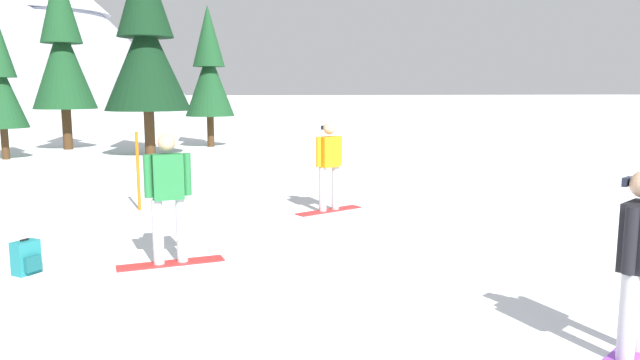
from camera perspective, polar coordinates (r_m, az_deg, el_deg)
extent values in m
cube|color=#993FD8|center=(6.20, 27.85, -14.81)|extent=(1.41, 0.91, 0.02)
cylinder|color=#B7B7BC|center=(5.92, 27.65, -11.71)|extent=(0.15, 0.15, 0.79)
cylinder|color=#B7B7BC|center=(6.21, 28.56, -10.84)|extent=(0.15, 0.15, 0.79)
cube|color=black|center=(5.87, 28.60, -4.84)|extent=(0.47, 0.40, 0.60)
cylinder|color=black|center=(5.63, 27.84, -5.20)|extent=(0.11, 0.11, 0.58)
cube|color=black|center=(5.83, 27.61, -0.13)|extent=(0.17, 0.11, 0.08)
cube|color=red|center=(8.50, -14.22, -7.82)|extent=(1.47, 0.38, 0.02)
cylinder|color=#B7B7BC|center=(8.37, -15.42, -4.87)|extent=(0.15, 0.15, 0.90)
cylinder|color=#B7B7BC|center=(8.40, -13.25, -4.73)|extent=(0.15, 0.15, 0.90)
cube|color=#237238|center=(8.25, -14.53, 0.32)|extent=(0.42, 0.27, 0.62)
cylinder|color=#237238|center=(8.22, -16.33, 0.35)|extent=(0.11, 0.11, 0.58)
cylinder|color=#237238|center=(8.28, -12.75, 0.55)|extent=(0.11, 0.11, 0.58)
sphere|color=tan|center=(8.19, -14.65, 3.57)|extent=(0.24, 0.24, 0.24)
cube|color=black|center=(8.33, -14.77, 3.71)|extent=(0.17, 0.05, 0.08)
cube|color=red|center=(11.80, 0.88, -2.98)|extent=(1.48, 0.76, 0.02)
cylinder|color=#B7B7BC|center=(11.62, 0.26, -0.91)|extent=(0.15, 0.15, 0.87)
cylinder|color=#B7B7BC|center=(11.82, 1.49, -0.75)|extent=(0.15, 0.15, 0.87)
cube|color=orange|center=(11.63, 0.89, 2.75)|extent=(0.46, 0.36, 0.60)
cylinder|color=orange|center=(11.47, -0.13, 2.73)|extent=(0.11, 0.11, 0.58)
cylinder|color=orange|center=(11.79, 1.88, 2.88)|extent=(0.11, 0.11, 0.58)
sphere|color=tan|center=(11.59, 0.90, 5.02)|extent=(0.24, 0.24, 0.24)
cube|color=black|center=(11.70, 0.47, 5.11)|extent=(0.17, 0.10, 0.08)
cube|color=#1E7A7F|center=(8.68, -26.60, -6.72)|extent=(0.37, 0.37, 0.44)
cube|color=#165B5F|center=(8.59, -26.04, -7.28)|extent=(0.20, 0.20, 0.20)
cylinder|color=black|center=(8.62, -26.70, -5.18)|extent=(0.10, 0.10, 0.02)
cylinder|color=orange|center=(12.32, -17.21, 0.81)|extent=(0.06, 0.06, 1.58)
cylinder|color=#472D19|center=(26.62, -23.28, 4.55)|extent=(0.38, 0.38, 1.68)
cone|color=#194723|center=(26.60, -23.62, 10.18)|extent=(2.51, 2.51, 3.57)
cone|color=#194723|center=(26.82, -23.95, 15.51)|extent=(1.63, 1.63, 3.27)
cylinder|color=#472D19|center=(26.11, -10.54, 4.66)|extent=(0.30, 0.30, 1.33)
cone|color=#194723|center=(26.06, -10.67, 9.23)|extent=(2.10, 2.10, 2.83)
cone|color=#194723|center=(26.16, -10.79, 13.57)|extent=(1.36, 1.36, 2.60)
cylinder|color=#472D19|center=(22.90, -16.17, 4.38)|extent=(0.38, 0.38, 1.68)
cone|color=black|center=(22.88, -16.44, 10.96)|extent=(3.13, 3.13, 3.58)
cylinder|color=#472D19|center=(23.63, -28.20, 3.13)|extent=(0.25, 0.25, 1.11)
cone|color=#194723|center=(23.56, -28.49, 7.33)|extent=(1.70, 1.70, 2.36)
cone|color=#9EA3B2|center=(230.90, -24.99, 13.20)|extent=(95.59, 95.59, 48.52)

